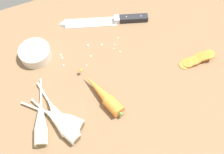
% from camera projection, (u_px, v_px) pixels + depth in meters
% --- Properties ---
extents(ground_plane, '(1.20, 0.90, 0.04)m').
position_uv_depth(ground_plane, '(110.00, 78.00, 0.96)').
color(ground_plane, brown).
extents(chefs_knife, '(0.34, 0.15, 0.04)m').
position_uv_depth(chefs_knife, '(102.00, 21.00, 1.06)').
color(chefs_knife, silver).
rests_on(chefs_knife, ground_plane).
extents(whole_carrot, '(0.09, 0.21, 0.04)m').
position_uv_depth(whole_carrot, '(103.00, 95.00, 0.88)').
color(whole_carrot, orange).
rests_on(whole_carrot, ground_plane).
extents(parsnip_front, '(0.06, 0.21, 0.04)m').
position_uv_depth(parsnip_front, '(57.00, 115.00, 0.85)').
color(parsnip_front, silver).
rests_on(parsnip_front, ground_plane).
extents(parsnip_mid_left, '(0.08, 0.23, 0.04)m').
position_uv_depth(parsnip_mid_left, '(41.00, 121.00, 0.84)').
color(parsnip_mid_left, silver).
rests_on(parsnip_mid_left, ground_plane).
extents(parsnip_mid_right, '(0.17, 0.17, 0.04)m').
position_uv_depth(parsnip_mid_right, '(62.00, 118.00, 0.85)').
color(parsnip_mid_right, silver).
rests_on(parsnip_mid_right, ground_plane).
extents(parsnip_back, '(0.11, 0.20, 0.04)m').
position_uv_depth(parsnip_back, '(61.00, 126.00, 0.83)').
color(parsnip_back, silver).
rests_on(parsnip_back, ground_plane).
extents(carrot_slice_stack, '(0.13, 0.05, 0.04)m').
position_uv_depth(carrot_slice_stack, '(196.00, 59.00, 0.96)').
color(carrot_slice_stack, orange).
rests_on(carrot_slice_stack, ground_plane).
extents(prep_bowl, '(0.11, 0.11, 0.04)m').
position_uv_depth(prep_bowl, '(35.00, 53.00, 0.97)').
color(prep_bowl, beige).
rests_on(prep_bowl, ground_plane).
extents(mince_crumbs, '(0.23, 0.09, 0.01)m').
position_uv_depth(mince_crumbs, '(86.00, 51.00, 0.99)').
color(mince_crumbs, beige).
rests_on(mince_crumbs, ground_plane).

